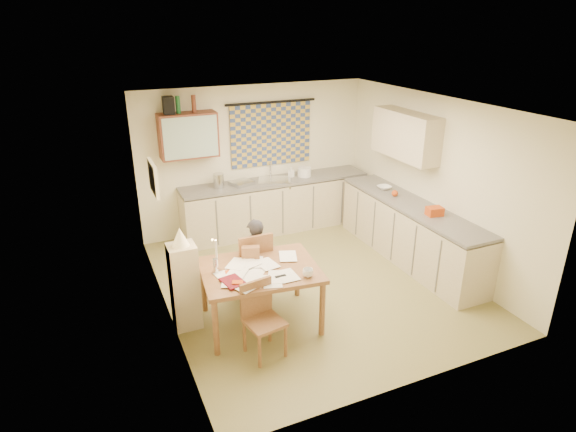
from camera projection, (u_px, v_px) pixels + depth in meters
name	position (u px, v px, depth m)	size (l,w,h in m)	color
floor	(311.00, 283.00, 6.86)	(4.00, 4.50, 0.02)	olive
ceiling	(315.00, 104.00, 5.90)	(4.00, 4.50, 0.02)	white
wall_back	(254.00, 159.00, 8.29)	(4.00, 0.02, 2.50)	beige
wall_front	(422.00, 278.00, 4.47)	(4.00, 0.02, 2.50)	beige
wall_left	(160.00, 225.00, 5.63)	(0.02, 4.50, 2.50)	beige
wall_right	(434.00, 181.00, 7.13)	(0.02, 4.50, 2.50)	beige
window_blind	(271.00, 135.00, 8.22)	(1.45, 0.03, 1.05)	navy
curtain_rod	(271.00, 102.00, 7.99)	(0.04, 0.04, 1.60)	black
wall_cabinet	(188.00, 135.00, 7.50)	(0.90, 0.34, 0.70)	#59281A
wall_cabinet_glass	(191.00, 138.00, 7.36)	(0.84, 0.02, 0.64)	#99B2A5
upper_cabinet_right	(405.00, 135.00, 7.30)	(0.34, 1.30, 0.70)	tan
framed_print	(153.00, 178.00, 5.81)	(0.04, 0.50, 0.40)	#ECE5C3
print_canvas	(155.00, 178.00, 5.82)	(0.01, 0.42, 0.32)	silver
counter_back	(276.00, 205.00, 8.43)	(3.30, 0.62, 0.92)	tan
counter_right	(409.00, 232.00, 7.37)	(0.62, 2.95, 0.92)	tan
stove	(449.00, 259.00, 6.63)	(0.54, 0.54, 0.84)	white
sink	(275.00, 182.00, 8.26)	(0.55, 0.45, 0.10)	silver
tap	(271.00, 170.00, 8.35)	(0.03, 0.03, 0.28)	silver
dish_rack	(242.00, 183.00, 8.01)	(0.35, 0.30, 0.06)	silver
kettle	(219.00, 181.00, 7.83)	(0.18, 0.18, 0.24)	silver
mixing_bowl	(304.00, 172.00, 8.43)	(0.24, 0.24, 0.16)	white
soap_bottle	(291.00, 172.00, 8.38)	(0.11, 0.11, 0.18)	white
bowl	(384.00, 187.00, 7.81)	(0.23, 0.23, 0.05)	white
orange_bag	(435.00, 211.00, 6.75)	(0.22, 0.16, 0.12)	#BF4311
fruit_orange	(395.00, 193.00, 7.48)	(0.10, 0.10, 0.10)	#BF4311
speaker	(168.00, 105.00, 7.22)	(0.16, 0.20, 0.26)	black
bottle_green	(178.00, 105.00, 7.28)	(0.07, 0.07, 0.26)	#195926
bottle_brown	(194.00, 104.00, 7.37)	(0.07, 0.07, 0.26)	#59281A
dining_table	(261.00, 295.00, 5.83)	(1.48, 1.19, 0.75)	brown
chair_far	(252.00, 277.00, 6.37)	(0.45, 0.45, 0.99)	brown
chair_near	(264.00, 333.00, 5.32)	(0.45, 0.45, 0.86)	brown
person	(255.00, 260.00, 6.27)	(0.44, 0.31, 1.14)	black
shelf_stand	(185.00, 287.00, 5.70)	(0.32, 0.30, 1.08)	tan
lampshade	(180.00, 237.00, 5.46)	(0.20, 0.20, 0.22)	#ECE5C3
letter_rack	(251.00, 253.00, 5.89)	(0.22, 0.10, 0.16)	brown
mug	(308.00, 273.00, 5.49)	(0.13, 0.13, 0.10)	white
magazine	(224.00, 285.00, 5.31)	(0.27, 0.33, 0.03)	maroon
book	(226.00, 276.00, 5.50)	(0.21, 0.26, 0.02)	#BF4311
orange_box	(238.00, 283.00, 5.32)	(0.12, 0.08, 0.04)	#BF4311
eyeglasses	(281.00, 276.00, 5.49)	(0.13, 0.04, 0.02)	black
candle_holder	(216.00, 266.00, 5.55)	(0.06, 0.06, 0.18)	silver
candle	(216.00, 249.00, 5.51)	(0.02, 0.02, 0.22)	white
candle_flame	(212.00, 240.00, 5.45)	(0.02, 0.02, 0.02)	#FFCC66
papers	(255.00, 272.00, 5.58)	(1.13, 0.88, 0.02)	white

